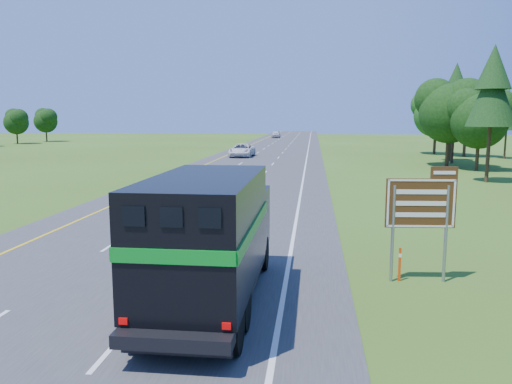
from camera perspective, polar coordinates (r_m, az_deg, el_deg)
The scene contains 7 objects.
road at distance 59.08m, azimuth 0.39°, elevation 3.49°, with size 15.00×260.00×0.04m, color #38383A.
lane_markings at distance 59.07m, azimuth 0.39°, elevation 3.51°, with size 11.15×260.00×0.01m.
horse_truck at distance 13.79m, azimuth -5.23°, elevation -4.95°, with size 2.68×8.33×3.68m.
white_suv at distance 66.28m, azimuth -1.61°, elevation 4.80°, with size 2.86×6.21×1.72m, color silver.
far_car at distance 128.44m, azimuth 2.29°, elevation 6.61°, with size 2.06×5.11×1.74m, color silver.
exit_sign at distance 16.48m, azimuth 18.42°, elevation -1.72°, with size 2.19×0.25×3.71m.
delineator at distance 16.76m, azimuth 16.10°, elevation -7.83°, with size 0.09×0.05×1.10m.
Camera 1 is at (6.30, -8.51, 5.22)m, focal length 35.00 mm.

